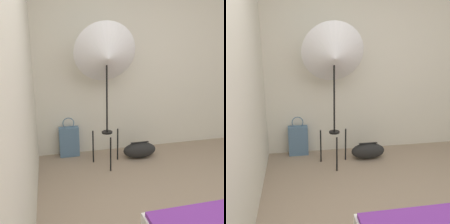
% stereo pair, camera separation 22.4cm
% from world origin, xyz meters
% --- Properties ---
extents(wall_back, '(8.00, 0.05, 2.60)m').
position_xyz_m(wall_back, '(0.00, 2.30, 1.30)').
color(wall_back, beige).
rests_on(wall_back, ground_plane).
extents(wall_side_left, '(0.05, 8.00, 2.60)m').
position_xyz_m(wall_side_left, '(-1.25, 1.00, 1.30)').
color(wall_side_left, beige).
rests_on(wall_side_left, ground_plane).
extents(photo_umbrella, '(0.79, 0.47, 1.86)m').
position_xyz_m(photo_umbrella, '(-0.31, 1.79, 1.44)').
color(photo_umbrella, black).
rests_on(photo_umbrella, ground_plane).
extents(tote_bag, '(0.28, 0.12, 0.58)m').
position_xyz_m(tote_bag, '(-0.78, 2.19, 0.22)').
color(tote_bag, slate).
rests_on(tote_bag, ground_plane).
extents(duffel_bag, '(0.48, 0.22, 0.23)m').
position_xyz_m(duffel_bag, '(0.19, 1.89, 0.11)').
color(duffel_bag, black).
rests_on(duffel_bag, ground_plane).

